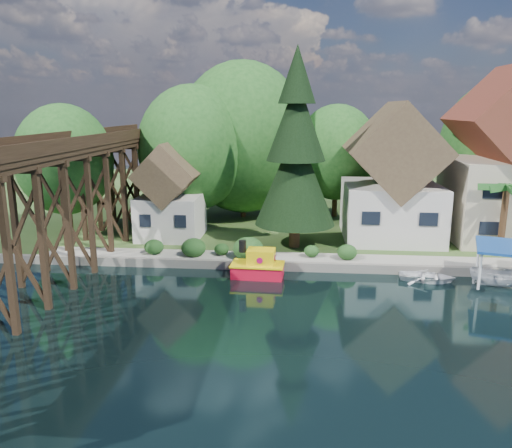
% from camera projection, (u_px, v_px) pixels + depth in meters
% --- Properties ---
extents(ground, '(140.00, 140.00, 0.00)m').
position_uv_depth(ground, '(305.00, 319.00, 26.68)').
color(ground, black).
rests_on(ground, ground).
extents(bank, '(140.00, 52.00, 0.50)m').
position_uv_depth(bank, '(304.00, 200.00, 59.60)').
color(bank, '#2B481D').
rests_on(bank, ground).
extents(seawall, '(60.00, 0.40, 0.62)m').
position_uv_depth(seawall, '(363.00, 268.00, 34.01)').
color(seawall, slate).
rests_on(seawall, ground).
extents(promenade, '(50.00, 2.60, 0.06)m').
position_uv_depth(promenade, '(390.00, 261.00, 35.05)').
color(promenade, gray).
rests_on(promenade, bank).
extents(trestle_bridge, '(4.12, 44.18, 9.30)m').
position_uv_depth(trestle_bridge, '(55.00, 198.00, 31.89)').
color(trestle_bridge, black).
rests_on(trestle_bridge, ground).
extents(house_left, '(7.64, 8.64, 11.02)m').
position_uv_depth(house_left, '(392.00, 182.00, 40.41)').
color(house_left, beige).
rests_on(house_left, bank).
extents(house_center, '(8.65, 9.18, 13.89)m').
position_uv_depth(house_center, '(507.00, 167.00, 39.81)').
color(house_center, '#BCAF92').
rests_on(house_center, bank).
extents(shed, '(5.09, 5.40, 7.85)m').
position_uv_depth(shed, '(170.00, 198.00, 40.84)').
color(shed, beige).
rests_on(shed, bank).
extents(bg_trees, '(49.90, 13.30, 10.57)m').
position_uv_depth(bg_trees, '(317.00, 150.00, 45.55)').
color(bg_trees, '#382314').
rests_on(bg_trees, bank).
extents(shrubs, '(15.76, 2.47, 1.70)m').
position_uv_depth(shrubs, '(240.00, 247.00, 35.78)').
color(shrubs, '#1A3914').
rests_on(shrubs, bank).
extents(conifer, '(6.07, 6.07, 14.94)m').
position_uv_depth(conifer, '(296.00, 154.00, 37.01)').
color(conifer, '#382314').
rests_on(conifer, bank).
extents(palm_tree, '(4.87, 4.87, 5.50)m').
position_uv_depth(palm_tree, '(507.00, 189.00, 35.64)').
color(palm_tree, '#382314').
rests_on(palm_tree, bank).
extents(tugboat, '(3.58, 2.08, 2.53)m').
position_uv_depth(tugboat, '(258.00, 266.00, 33.10)').
color(tugboat, red).
rests_on(tugboat, ground).
extents(boat_white_a, '(3.94, 3.11, 0.74)m').
position_uv_depth(boat_white_a, '(427.00, 275.00, 32.43)').
color(boat_white_a, white).
rests_on(boat_white_a, ground).
extents(boat_canopy, '(3.96, 4.84, 2.69)m').
position_uv_depth(boat_canopy, '(499.00, 269.00, 31.23)').
color(boat_canopy, silver).
rests_on(boat_canopy, ground).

